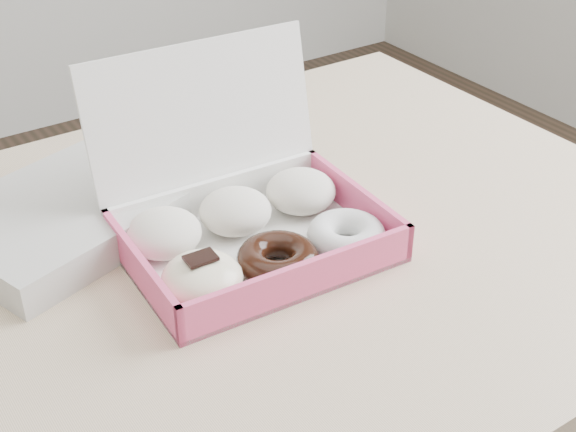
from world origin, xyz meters
TOP-DOWN VIEW (x-y plane):
  - table at (0.00, 0.00)m, footprint 1.20×0.80m
  - donut_box at (0.07, -0.00)m, footprint 0.30×0.27m
  - newspapers at (-0.10, 0.14)m, footprint 0.32×0.28m

SIDE VIEW (x-z plane):
  - table at x=0.00m, z-range 0.30..1.05m
  - newspapers at x=-0.10m, z-range 0.75..0.79m
  - donut_box at x=0.07m, z-range 0.68..0.89m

